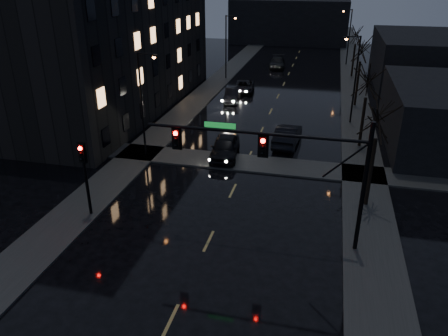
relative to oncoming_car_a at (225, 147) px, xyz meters
The scene contains 21 objects.
sidewalk_left 17.05m from the oncoming_car_a, 113.16° to the left, with size 3.00×140.00×0.12m, color #2D2D2B.
sidewalk_right 18.76m from the oncoming_car_a, 56.67° to the left, with size 3.00×140.00×0.12m, color #2D2D2B.
sidewalk_cross 2.13m from the oncoming_car_a, 24.96° to the right, with size 40.00×3.00×0.12m, color #2D2D2B.
apartment_block 18.88m from the oncoming_car_a, 144.05° to the left, with size 12.00×30.00×12.00m, color black.
commercial_right_far 34.35m from the oncoming_car_a, 56.74° to the left, with size 12.00×18.00×6.00m, color black.
far_block 58.76m from the oncoming_car_a, 91.17° to the left, with size 22.00×10.00×8.00m, color black.
signal_mast 12.45m from the oncoming_car_a, 61.36° to the right, with size 11.11×0.41×7.00m.
signal_pole_left 12.01m from the oncoming_car_a, 118.86° to the right, with size 0.35×0.41×4.53m.
tree_near 12.71m from the oncoming_car_a, 27.62° to the right, with size 3.52×3.52×8.08m.
tree_mid_a 12.27m from the oncoming_car_a, 24.56° to the left, with size 3.30×3.30×7.58m.
tree_mid_b 20.37m from the oncoming_car_a, 58.53° to the left, with size 3.74×3.74×8.59m.
tree_far 32.73m from the oncoming_car_a, 71.60° to the left, with size 3.43×3.43×7.88m.
streetlight_l_near 7.12m from the oncoming_car_a, 166.97° to the right, with size 1.53×0.28×8.00m.
streetlight_l_far 26.60m from the oncoming_car_a, 102.70° to the left, with size 1.53×0.28×8.00m.
streetlight_r_mid 14.74m from the oncoming_car_a, 48.65° to the left, with size 1.53×0.28×8.00m.
streetlight_r_far 39.98m from the oncoming_car_a, 76.36° to the left, with size 1.53×0.28×8.00m.
oncoming_car_a is the anchor object (origin of this frame).
oncoming_car_b 15.55m from the oncoming_car_a, 100.51° to the left, with size 1.48×4.25×1.40m, color black.
oncoming_car_c 19.71m from the oncoming_car_a, 96.70° to the left, with size 2.17×4.70×1.31m, color black.
oncoming_car_d 34.21m from the oncoming_car_a, 90.49° to the left, with size 2.18×5.35×1.55m, color black.
lead_car 5.80m from the oncoming_car_a, 40.68° to the left, with size 1.75×5.01×1.65m, color black.
Camera 1 is at (5.40, -10.92, 13.35)m, focal length 35.00 mm.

